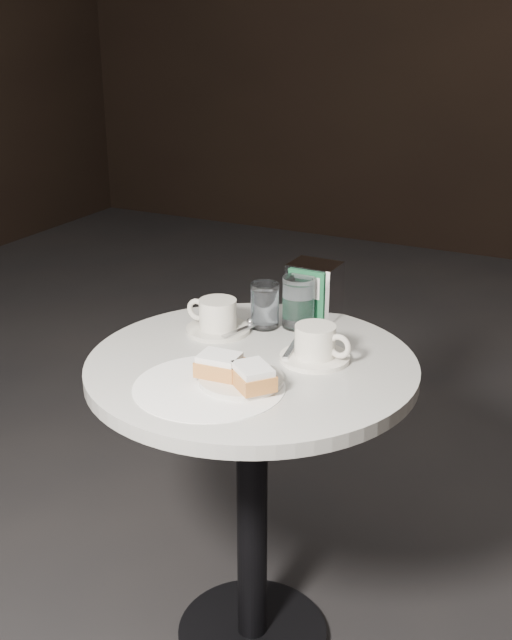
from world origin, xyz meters
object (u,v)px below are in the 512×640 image
Objects in this scene: coffee_cup_right at (316,345)px; water_glass_right at (298,303)px; cafe_table at (252,443)px; beignet_plate at (238,375)px; water_glass_left at (265,306)px; napkin_dispenser at (314,290)px; coffee_cup_left at (217,318)px.

water_glass_right reaches higher than coffee_cup_right.
beignet_plate reaches higher than cafe_table.
water_glass_right is (0.07, 0.04, 0.01)m from water_glass_left.
water_glass_right is (0.01, 0.22, 0.26)m from cafe_table.
cafe_table is 4.58× the size of coffee_cup_right.
water_glass_right is at bearing -94.89° from napkin_dispenser.
napkin_dispenser is (0.16, 0.19, 0.03)m from coffee_cup_left.
cafe_table is at bearing -35.82° from coffee_cup_left.
cafe_table is 0.25m from beignet_plate.
beignet_plate is at bearing -112.03° from coffee_cup_right.
coffee_cup_left is (-0.14, 0.11, 0.23)m from cafe_table.
coffee_cup_left is 0.25m from napkin_dispenser.
coffee_cup_right is at bearing -54.96° from water_glass_right.
coffee_cup_right is 1.22× the size of napkin_dispenser.
water_glass_left is (-0.18, 0.12, 0.02)m from coffee_cup_right.
cafe_table is 0.27m from coffee_cup_right.
water_glass_right is (0.15, 0.11, 0.02)m from coffee_cup_left.
cafe_table is 0.29m from coffee_cup_left.
cafe_table is at bearing -146.81° from coffee_cup_right.
water_glass_right reaches higher than cafe_table.
beignet_plate is at bearing -75.96° from cafe_table.
napkin_dispenser is (0.02, 0.30, 0.26)m from cafe_table.
coffee_cup_left is at bearing 127.63° from beignet_plate.
coffee_cup_right is 0.19m from water_glass_right.
cafe_table is 3.62× the size of beignet_plate.
napkin_dispenser is at bearing 55.94° from water_glass_left.
beignet_plate is 1.95× the size of water_glass_left.
water_glass_left is at bearing 108.07° from cafe_table.
cafe_table is 7.05× the size of water_glass_left.
water_glass_right is at bearing 93.60° from beignet_plate.
napkin_dispenser reaches higher than coffee_cup_left.
napkin_dispenser is (-0.01, 0.41, 0.05)m from beignet_plate.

